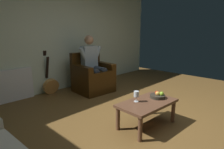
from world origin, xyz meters
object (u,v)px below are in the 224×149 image
(person_seated, at_px, (93,62))
(wine_glass_near, at_px, (136,95))
(armchair, at_px, (93,78))
(guitar, at_px, (51,85))
(coffee_table, at_px, (147,106))
(fruit_bowl, at_px, (158,96))

(person_seated, relative_size, wine_glass_near, 8.06)
(armchair, bearing_deg, guitar, -29.73)
(armchair, relative_size, wine_glass_near, 5.62)
(coffee_table, distance_m, fruit_bowl, 0.28)
(armchair, relative_size, person_seated, 0.70)
(armchair, distance_m, person_seated, 0.38)
(coffee_table, relative_size, fruit_bowl, 4.01)
(person_seated, height_order, guitar, person_seated)
(armchair, height_order, fruit_bowl, armchair)
(person_seated, distance_m, fruit_bowl, 1.94)
(armchair, xyz_separation_m, person_seated, (0.00, 0.02, 0.38))
(person_seated, height_order, coffee_table, person_seated)
(guitar, height_order, fruit_bowl, guitar)
(person_seated, bearing_deg, wine_glass_near, 73.36)
(person_seated, relative_size, guitar, 1.33)
(armchair, height_order, guitar, guitar)
(person_seated, relative_size, fruit_bowl, 5.58)
(guitar, distance_m, fruit_bowl, 2.51)
(guitar, height_order, wine_glass_near, guitar)
(armchair, distance_m, wine_glass_near, 1.90)
(coffee_table, height_order, wine_glass_near, wine_glass_near)
(armchair, distance_m, coffee_table, 1.97)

